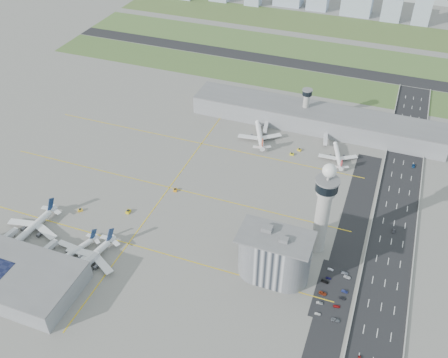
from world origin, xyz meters
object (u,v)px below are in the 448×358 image
(car_lot_9, at_px, (345,291))
(car_lot_3, at_px, (325,281))
(admin_building, at_px, (274,256))
(jet_bridge_near_1, at_px, (40,257))
(tug_3, at_px, (175,190))
(car_lot_0, at_px, (318,314))
(tug_4, at_px, (292,154))
(car_lot_1, at_px, (319,303))
(car_lot_10, at_px, (347,277))
(car_lot_7, at_px, (337,306))
(tug_2, at_px, (128,211))
(car_lot_11, at_px, (345,273))
(car_lot_8, at_px, (342,298))
(car_hw_0, at_px, (359,358))
(car_hw_1, at_px, (394,231))
(airplane_far_a, at_px, (260,132))
(car_lot_4, at_px, (328,278))
(tug_5, at_px, (299,150))
(jet_bridge_far_0, at_px, (267,124))
(airplane_far_b, at_px, (338,153))
(car_lot_5, at_px, (330,269))
(tug_1, at_px, (96,252))
(jet_bridge_near_2, at_px, (82,270))
(control_tower, at_px, (324,206))
(car_lot_2, at_px, (323,293))
(tug_0, at_px, (80,210))
(airplane_near_c, at_px, (88,256))
(airplane_near_a, at_px, (31,225))
(jet_bridge_far_1, at_px, (325,136))
(car_hw_2, at_px, (413,166))
(secondary_tower, at_px, (306,104))
(airplane_near_b, at_px, (73,250))

(car_lot_9, bearing_deg, car_lot_3, 79.87)
(admin_building, xyz_separation_m, jet_bridge_near_1, (-134.99, -39.00, -12.45))
(tug_3, height_order, car_lot_9, tug_3)
(tug_3, relative_size, car_lot_0, 0.97)
(tug_4, height_order, car_lot_1, tug_4)
(car_lot_10, bearing_deg, car_lot_7, -176.41)
(car_lot_1, xyz_separation_m, car_lot_10, (11.31, 24.23, -0.04))
(tug_2, height_order, car_lot_11, tug_2)
(car_lot_8, height_order, car_hw_0, car_lot_8)
(car_lot_9, height_order, car_hw_1, car_hw_1)
(car_lot_10, bearing_deg, airplane_far_a, 45.26)
(tug_2, bearing_deg, tug_3, 58.63)
(car_lot_0, bearing_deg, car_lot_9, -36.30)
(car_lot_4, height_order, car_hw_0, car_hw_0)
(tug_5, bearing_deg, jet_bridge_far_0, -110.43)
(airplane_far_b, relative_size, car_lot_5, 10.37)
(jet_bridge_far_0, bearing_deg, car_lot_10, 22.97)
(tug_1, bearing_deg, car_lot_8, -83.98)
(jet_bridge_near_2, relative_size, car_lot_7, 3.69)
(control_tower, height_order, car_lot_4, control_tower)
(car_lot_8, relative_size, car_lot_9, 1.01)
(tug_2, distance_m, car_lot_2, 138.94)
(tug_0, xyz_separation_m, car_lot_2, (168.40, -12.18, -0.30))
(airplane_far_a, xyz_separation_m, car_lot_5, (81.86, -120.89, -5.36))
(airplane_near_c, height_order, car_lot_9, airplane_near_c)
(airplane_near_a, relative_size, car_lot_2, 10.07)
(jet_bridge_near_2, bearing_deg, car_lot_9, -64.71)
(car_lot_4, xyz_separation_m, car_lot_11, (8.20, 7.19, 0.06))
(control_tower, distance_m, tug_0, 162.80)
(jet_bridge_far_0, xyz_separation_m, tug_0, (-87.62, -146.27, -1.93))
(jet_bridge_far_1, height_order, tug_0, jet_bridge_far_1)
(car_lot_11, bearing_deg, jet_bridge_far_1, 12.74)
(jet_bridge_far_1, height_order, tug_2, jet_bridge_far_1)
(airplane_far_b, xyz_separation_m, tug_3, (-101.07, -79.99, -4.06))
(jet_bridge_near_2, distance_m, car_hw_2, 250.31)
(tug_1, distance_m, tug_3, 74.94)
(jet_bridge_far_1, xyz_separation_m, car_hw_2, (70.39, -14.42, -2.21))
(tug_5, bearing_deg, car_lot_1, 32.66)
(car_lot_4, bearing_deg, car_hw_1, -31.00)
(car_hw_1, bearing_deg, car_lot_9, -105.40)
(secondary_tower, xyz_separation_m, admin_building, (21.99, -172.00, -3.50))
(airplane_far_a, xyz_separation_m, car_hw_1, (113.87, -74.07, -5.28))
(tug_4, bearing_deg, car_hw_1, -128.00)
(airplane_near_b, distance_m, car_lot_4, 154.24)
(secondary_tower, bearing_deg, car_lot_5, -71.22)
(tug_1, bearing_deg, tug_4, -31.88)
(car_lot_9, height_order, car_hw_0, car_lot_9)
(secondary_tower, bearing_deg, tug_3, -117.84)
(airplane_near_a, bearing_deg, car_hw_0, 89.83)
(tug_0, xyz_separation_m, car_lot_11, (177.43, 7.33, -0.31))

